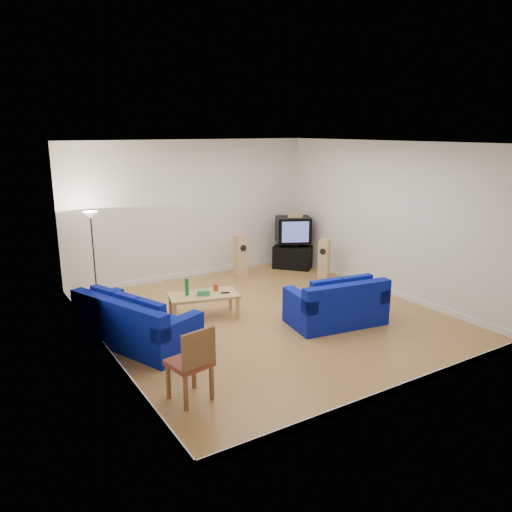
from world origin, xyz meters
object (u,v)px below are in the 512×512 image
coffee_table (204,297)px  sofa_three_seat (134,326)px  tv_stand (292,257)px  television (293,230)px  sofa_loveseat (337,307)px

coffee_table → sofa_three_seat: bearing=-162.2°
tv_stand → television: 0.70m
sofa_three_seat → coffee_table: 1.57m
sofa_three_seat → television: bearing=94.6°
sofa_three_seat → television: size_ratio=2.31×
sofa_three_seat → sofa_loveseat: bearing=50.9°
coffee_table → television: bearing=29.7°
coffee_table → tv_stand: size_ratio=1.49×
sofa_three_seat → sofa_loveseat: (3.40, -1.06, 0.01)m
television → coffee_table: bearing=-124.6°
sofa_loveseat → tv_stand: size_ratio=1.95×
sofa_loveseat → television: (1.56, 3.52, 0.66)m
sofa_loveseat → coffee_table: 2.45m
sofa_three_seat → tv_stand: size_ratio=2.52×
sofa_loveseat → tv_stand: sofa_loveseat is taller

